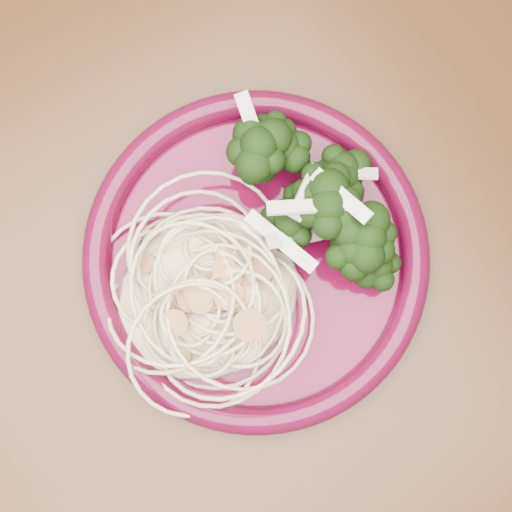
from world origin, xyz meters
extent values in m
plane|color=brown|center=(0.00, 0.00, 0.00)|extent=(3.50, 3.50, 0.00)
cube|color=#472814|center=(0.00, 0.00, 0.73)|extent=(1.20, 0.80, 0.04)
cylinder|color=#530523|center=(0.00, 0.02, 0.75)|extent=(0.29, 0.29, 0.01)
torus|color=#530724|center=(0.00, 0.02, 0.76)|extent=(0.30, 0.30, 0.02)
ellipsoid|color=beige|center=(-0.04, 0.02, 0.77)|extent=(0.16, 0.14, 0.03)
ellipsoid|color=black|center=(0.06, 0.03, 0.78)|extent=(0.11, 0.17, 0.05)
camera|label=1|loc=(-0.03, -0.04, 1.31)|focal=50.00mm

